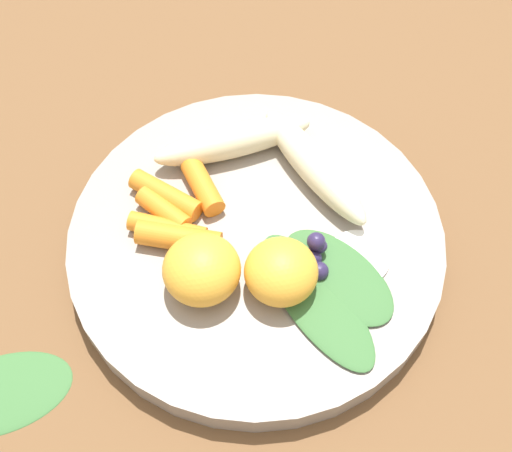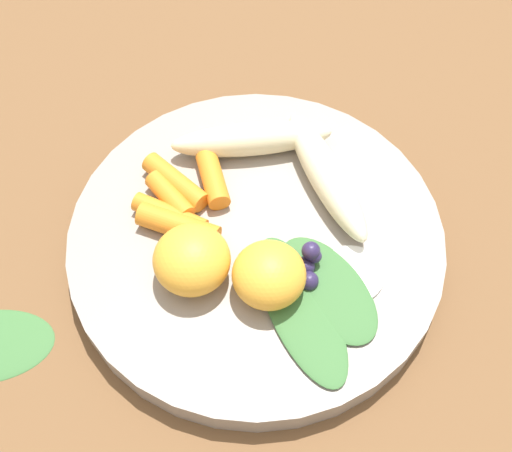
% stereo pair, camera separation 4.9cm
% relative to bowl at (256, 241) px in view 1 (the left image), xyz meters
% --- Properties ---
extents(ground_plane, '(2.40, 2.40, 0.00)m').
position_rel_bowl_xyz_m(ground_plane, '(0.00, 0.00, -0.01)').
color(ground_plane, brown).
extents(bowl, '(0.29, 0.29, 0.02)m').
position_rel_bowl_xyz_m(bowl, '(0.00, 0.00, 0.00)').
color(bowl, gray).
rests_on(bowl, ground_plane).
extents(banana_peeled_left, '(0.11, 0.12, 0.03)m').
position_rel_bowl_xyz_m(banana_peeled_left, '(-0.07, -0.05, 0.03)').
color(banana_peeled_left, beige).
rests_on(banana_peeled_left, bowl).
extents(banana_peeled_right, '(0.10, 0.12, 0.03)m').
position_rel_bowl_xyz_m(banana_peeled_right, '(-0.07, 0.02, 0.03)').
color(banana_peeled_right, beige).
rests_on(banana_peeled_right, bowl).
extents(orange_segment_near, '(0.05, 0.05, 0.04)m').
position_rel_bowl_xyz_m(orange_segment_near, '(0.03, 0.03, 0.03)').
color(orange_segment_near, '#F4A833').
rests_on(orange_segment_near, bowl).
extents(orange_segment_far, '(0.06, 0.06, 0.04)m').
position_rel_bowl_xyz_m(orange_segment_far, '(0.05, -0.02, 0.03)').
color(orange_segment_far, '#F4A833').
rests_on(orange_segment_far, bowl).
extents(carrot_front, '(0.05, 0.05, 0.02)m').
position_rel_bowl_xyz_m(carrot_front, '(-0.02, -0.05, 0.02)').
color(carrot_front, orange).
rests_on(carrot_front, bowl).
extents(carrot_mid_left, '(0.03, 0.06, 0.02)m').
position_rel_bowl_xyz_m(carrot_mid_left, '(-0.00, -0.08, 0.02)').
color(carrot_mid_left, orange).
rests_on(carrot_mid_left, bowl).
extents(carrot_mid_right, '(0.03, 0.05, 0.02)m').
position_rel_bowl_xyz_m(carrot_mid_right, '(0.01, -0.07, 0.02)').
color(carrot_mid_right, orange).
rests_on(carrot_mid_right, bowl).
extents(carrot_rear, '(0.02, 0.06, 0.02)m').
position_rel_bowl_xyz_m(carrot_rear, '(0.03, -0.06, 0.02)').
color(carrot_rear, orange).
rests_on(carrot_rear, bowl).
extents(carrot_small, '(0.03, 0.07, 0.02)m').
position_rel_bowl_xyz_m(carrot_small, '(0.03, -0.05, 0.02)').
color(carrot_small, orange).
rests_on(carrot_small, bowl).
extents(blueberry_pile, '(0.03, 0.03, 0.02)m').
position_rel_bowl_xyz_m(blueberry_pile, '(0.01, 0.05, 0.02)').
color(blueberry_pile, '#2D234C').
rests_on(blueberry_pile, bowl).
extents(coconut_shred_patch, '(0.05, 0.05, 0.00)m').
position_rel_bowl_xyz_m(coconut_shred_patch, '(-0.01, 0.08, 0.01)').
color(coconut_shred_patch, white).
rests_on(coconut_shred_patch, bowl).
extents(kale_leaf_left, '(0.11, 0.13, 0.00)m').
position_rel_bowl_xyz_m(kale_leaf_left, '(0.04, 0.06, 0.01)').
color(kale_leaf_left, '#3D7038').
rests_on(kale_leaf_left, bowl).
extents(kale_leaf_right, '(0.09, 0.11, 0.00)m').
position_rel_bowl_xyz_m(kale_leaf_right, '(0.01, 0.07, 0.01)').
color(kale_leaf_right, '#3D7038').
rests_on(kale_leaf_right, bowl).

